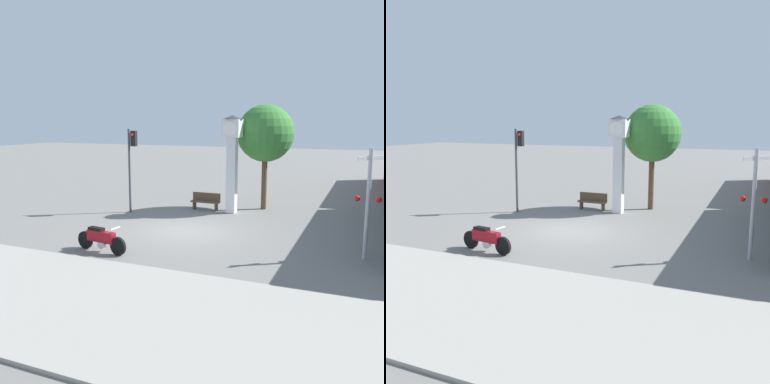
{
  "view_description": "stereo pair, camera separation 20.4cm",
  "coord_description": "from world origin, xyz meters",
  "views": [
    {
      "loc": [
        7.41,
        -16.76,
        4.82
      ],
      "look_at": [
        0.15,
        0.34,
        1.73
      ],
      "focal_mm": 40.0,
      "sensor_mm": 36.0,
      "label": 1
    },
    {
      "loc": [
        7.6,
        -16.68,
        4.82
      ],
      "look_at": [
        0.15,
        0.34,
        1.73
      ],
      "focal_mm": 40.0,
      "sensor_mm": 36.0,
      "label": 2
    }
  ],
  "objects": [
    {
      "name": "traffic_light",
      "position": [
        -4.23,
        2.55,
        3.03
      ],
      "size": [
        0.5,
        0.35,
        4.42
      ],
      "color": "#47474C",
      "rests_on": "ground_plane"
    },
    {
      "name": "railroad_crossing_signal",
      "position": [
        7.34,
        -0.99,
        2.13
      ],
      "size": [
        0.9,
        0.82,
        3.92
      ],
      "color": "#B7B7BC",
      "rests_on": "ground_plane"
    },
    {
      "name": "motorcycle",
      "position": [
        -1.71,
        -3.94,
        0.49
      ],
      "size": [
        2.3,
        0.58,
        1.02
      ],
      "rotation": [
        0.0,
        0.0,
        -0.15
      ],
      "color": "black",
      "rests_on": "ground_plane"
    },
    {
      "name": "street_tree",
      "position": [
        1.98,
        6.17,
        4.14
      ],
      "size": [
        3.08,
        3.08,
        5.7
      ],
      "color": "brown",
      "rests_on": "ground_plane"
    },
    {
      "name": "ground_plane",
      "position": [
        0.0,
        0.0,
        0.0
      ],
      "size": [
        120.0,
        120.0,
        0.0
      ],
      "primitive_type": "plane",
      "color": "slate"
    },
    {
      "name": "clock_tower",
      "position": [
        0.63,
        4.54,
        3.35
      ],
      "size": [
        1.1,
        1.1,
        5.11
      ],
      "color": "white",
      "rests_on": "ground_plane"
    },
    {
      "name": "bench",
      "position": [
        -0.91,
        4.76,
        0.49
      ],
      "size": [
        1.6,
        0.44,
        0.92
      ],
      "color": "brown",
      "rests_on": "ground_plane"
    },
    {
      "name": "sidewalk_strip",
      "position": [
        0.0,
        -7.94,
        0.05
      ],
      "size": [
        36.0,
        6.0,
        0.1
      ],
      "color": "#9E998E",
      "rests_on": "ground_plane"
    }
  ]
}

